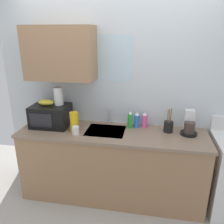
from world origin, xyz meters
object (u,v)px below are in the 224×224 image
object	(u,v)px
paper_towel_roll	(58,96)
coffee_maker	(189,125)
dish_soap_bottle_blue	(137,120)
dish_soap_bottle_pink	(144,120)
cereal_canister	(74,122)
utensil_crock	(168,126)
mug_white	(76,130)
microwave	(51,116)
dish_soap_bottle_green	(130,120)
banana_bunch	(46,102)

from	to	relation	value
paper_towel_roll	coffee_maker	xyz separation A→B (m)	(1.58, 0.01, -0.28)
dish_soap_bottle_blue	dish_soap_bottle_pink	bearing A→B (deg)	8.48
cereal_canister	utensil_crock	bearing A→B (deg)	8.73
dish_soap_bottle_blue	mug_white	world-z (taller)	dish_soap_bottle_blue
paper_towel_roll	mug_white	distance (m)	0.50
mug_white	dish_soap_bottle_blue	bearing A→B (deg)	26.42
microwave	utensil_crock	xyz separation A→B (m)	(1.45, 0.07, -0.06)
dish_soap_bottle_green	coffee_maker	bearing A→B (deg)	-4.58
coffee_maker	dish_soap_bottle_blue	size ratio (longest dim) A/B	1.43
dish_soap_bottle_green	dish_soap_bottle_pink	size ratio (longest dim) A/B	1.11
microwave	paper_towel_roll	bearing A→B (deg)	27.17
banana_bunch	utensil_crock	xyz separation A→B (m)	(1.50, 0.07, -0.23)
microwave	paper_towel_roll	size ratio (longest dim) A/B	2.09
dish_soap_bottle_pink	cereal_canister	distance (m)	0.86
banana_bunch	mug_white	size ratio (longest dim) A/B	2.11
dish_soap_bottle_green	mug_white	bearing A→B (deg)	-153.15
banana_bunch	utensil_crock	world-z (taller)	banana_bunch
dish_soap_bottle_green	paper_towel_roll	bearing A→B (deg)	-175.88
banana_bunch	dish_soap_bottle_pink	bearing A→B (deg)	7.64
coffee_maker	cereal_canister	distance (m)	1.35
paper_towel_roll	coffee_maker	world-z (taller)	paper_towel_roll
dish_soap_bottle_pink	cereal_canister	size ratio (longest dim) A/B	0.83
mug_white	microwave	bearing A→B (deg)	153.92
dish_soap_bottle_pink	microwave	bearing A→B (deg)	-171.97
paper_towel_roll	utensil_crock	distance (m)	1.38
microwave	dish_soap_bottle_blue	world-z (taller)	microwave
coffee_maker	dish_soap_bottle_blue	bearing A→B (deg)	171.64
coffee_maker	dish_soap_bottle_green	size ratio (longest dim) A/B	1.29
dish_soap_bottle_green	mug_white	xyz separation A→B (m)	(-0.60, -0.30, -0.05)
coffee_maker	utensil_crock	xyz separation A→B (m)	(-0.23, 0.01, -0.03)
dish_soap_bottle_green	utensil_crock	distance (m)	0.46
coffee_maker	mug_white	bearing A→B (deg)	-169.11
banana_bunch	dish_soap_bottle_green	bearing A→B (deg)	6.27
paper_towel_roll	dish_soap_bottle_pink	world-z (taller)	paper_towel_roll
banana_bunch	paper_towel_roll	bearing A→B (deg)	18.43
cereal_canister	mug_white	bearing A→B (deg)	-63.69
dish_soap_bottle_blue	dish_soap_bottle_pink	size ratio (longest dim) A/B	1.00
dish_soap_bottle_pink	utensil_crock	size ratio (longest dim) A/B	0.66
utensil_crock	microwave	bearing A→B (deg)	-177.18
coffee_maker	dish_soap_bottle_pink	bearing A→B (deg)	168.67
mug_white	dish_soap_bottle_green	bearing A→B (deg)	26.85
microwave	dish_soap_bottle_green	world-z (taller)	microwave
dish_soap_bottle_blue	utensil_crock	xyz separation A→B (m)	(0.38, -0.08, -0.02)
microwave	dish_soap_bottle_pink	world-z (taller)	microwave
dish_soap_bottle_pink	utensil_crock	world-z (taller)	utensil_crock
cereal_canister	utensil_crock	distance (m)	1.12
paper_towel_roll	dish_soap_bottle_pink	size ratio (longest dim) A/B	1.13
microwave	paper_towel_roll	xyz separation A→B (m)	(0.10, 0.05, 0.24)
paper_towel_roll	dish_soap_bottle_pink	distance (m)	1.10
dish_soap_bottle_blue	banana_bunch	bearing A→B (deg)	-172.43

